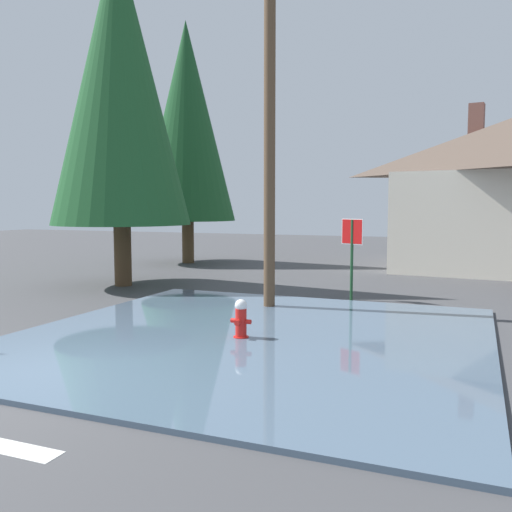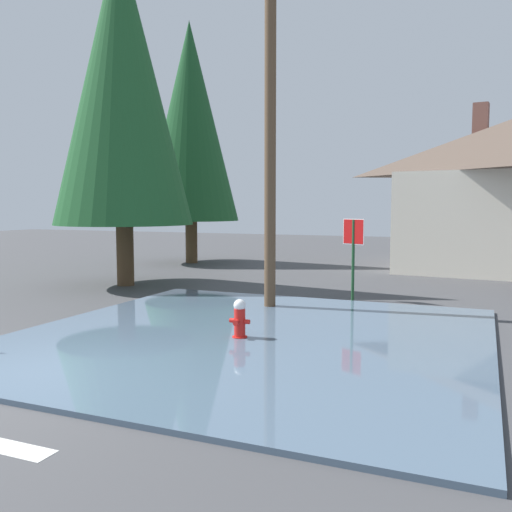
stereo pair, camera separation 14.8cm
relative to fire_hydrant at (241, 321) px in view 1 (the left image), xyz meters
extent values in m
cube|color=#424244|center=(-1.87, -3.12, -0.45)|extent=(80.00, 80.00, 0.10)
cube|color=#4C6075|center=(0.09, 0.31, -0.36)|extent=(8.81, 9.07, 0.08)
cylinder|color=red|center=(0.00, 0.00, -0.35)|extent=(0.29, 0.29, 0.10)
cylinder|color=red|center=(0.00, 0.00, -0.03)|extent=(0.21, 0.21, 0.53)
sphere|color=white|center=(0.00, 0.00, 0.30)|extent=(0.23, 0.23, 0.23)
cylinder|color=red|center=(-0.16, 0.00, -0.01)|extent=(0.10, 0.09, 0.09)
cylinder|color=red|center=(0.16, 0.00, -0.01)|extent=(0.10, 0.09, 0.09)
cylinder|color=red|center=(0.00, -0.15, -0.01)|extent=(0.10, 0.10, 0.10)
cylinder|color=brown|center=(-0.66, 3.27, 3.96)|extent=(0.28, 0.28, 8.72)
cylinder|color=#1E4C28|center=(0.96, 5.34, 0.70)|extent=(0.08, 0.08, 2.20)
cube|color=white|center=(0.96, 5.34, 1.48)|extent=(0.64, 0.30, 0.69)
cube|color=red|center=(0.96, 5.34, 1.48)|extent=(0.61, 0.30, 0.65)
cube|color=brown|center=(3.90, 15.68, 5.30)|extent=(0.66, 0.66, 2.24)
cylinder|color=#4C3823|center=(-6.47, 5.29, 0.59)|extent=(0.55, 0.55, 1.97)
cone|color=#1E5128|center=(-6.47, 5.29, 6.07)|extent=(4.38, 4.38, 8.99)
cylinder|color=#4C3823|center=(-7.99, 12.30, 0.56)|extent=(0.53, 0.53, 1.91)
cone|color=#194723|center=(-7.99, 12.30, 5.87)|extent=(4.25, 4.25, 8.72)
camera|label=1|loc=(4.11, -9.36, 2.17)|focal=38.43mm
camera|label=2|loc=(4.24, -9.30, 2.17)|focal=38.43mm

